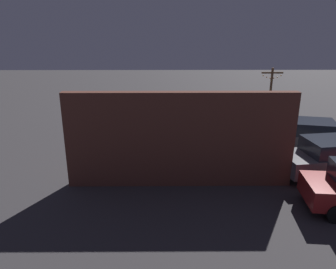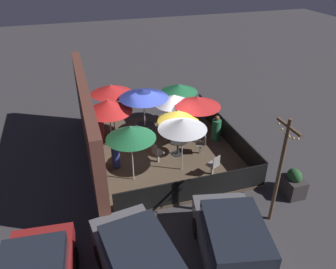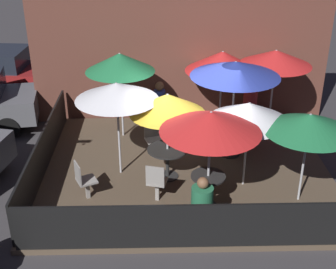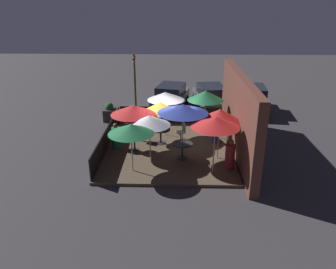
% 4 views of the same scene
% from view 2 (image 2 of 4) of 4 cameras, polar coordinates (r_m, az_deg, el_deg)
% --- Properties ---
extents(ground_plane, '(60.00, 60.00, 0.00)m').
position_cam_2_polar(ground_plane, '(14.65, -0.37, -3.11)').
color(ground_plane, '#383538').
extents(patio_deck, '(6.91, 5.93, 0.12)m').
position_cam_2_polar(patio_deck, '(14.62, -0.37, -2.91)').
color(patio_deck, brown).
rests_on(patio_deck, ground_plane).
extents(building_wall, '(8.51, 0.36, 3.65)m').
position_cam_2_polar(building_wall, '(13.27, -13.70, 1.31)').
color(building_wall, brown).
rests_on(building_wall, ground_plane).
extents(fence_front, '(6.71, 0.05, 0.95)m').
position_cam_2_polar(fence_front, '(15.32, 10.12, 0.59)').
color(fence_front, black).
rests_on(fence_front, patio_deck).
extents(fence_side_left, '(0.05, 5.73, 0.95)m').
position_cam_2_polar(fence_side_left, '(11.71, 4.58, -9.44)').
color(fence_side_left, black).
rests_on(fence_side_left, patio_deck).
extents(patio_umbrella_0, '(1.71, 1.71, 2.10)m').
position_cam_2_polar(patio_umbrella_0, '(13.39, 1.79, 3.27)').
color(patio_umbrella_0, '#B2B2B7').
rests_on(patio_umbrella_0, patio_deck).
extents(patio_umbrella_1, '(2.16, 2.16, 2.49)m').
position_cam_2_polar(patio_umbrella_1, '(14.37, -4.26, 7.08)').
color(patio_umbrella_1, '#B2B2B7').
rests_on(patio_umbrella_1, patio_deck).
extents(patio_umbrella_2, '(2.05, 2.05, 2.19)m').
position_cam_2_polar(patio_umbrella_2, '(14.42, 5.21, 5.70)').
color(patio_umbrella_2, '#B2B2B7').
rests_on(patio_umbrella_2, patio_deck).
extents(patio_umbrella_3, '(1.88, 1.88, 2.29)m').
position_cam_2_polar(patio_umbrella_3, '(12.29, 2.55, 1.79)').
color(patio_umbrella_3, '#B2B2B7').
rests_on(patio_umbrella_3, patio_deck).
extents(patio_umbrella_4, '(1.84, 1.84, 2.04)m').
position_cam_2_polar(patio_umbrella_4, '(16.15, 1.93, 8.08)').
color(patio_umbrella_4, '#B2B2B7').
rests_on(patio_umbrella_4, patio_deck).
extents(patio_umbrella_5, '(1.80, 1.80, 2.03)m').
position_cam_2_polar(patio_umbrella_5, '(15.00, 0.98, 6.16)').
color(patio_umbrella_5, '#B2B2B7').
rests_on(patio_umbrella_5, patio_deck).
extents(patio_umbrella_6, '(1.92, 1.92, 2.39)m').
position_cam_2_polar(patio_umbrella_6, '(15.37, -9.90, 7.80)').
color(patio_umbrella_6, '#B2B2B7').
rests_on(patio_umbrella_6, patio_deck).
extents(patio_umbrella_7, '(2.02, 2.02, 2.27)m').
position_cam_2_polar(patio_umbrella_7, '(14.18, -10.33, 4.96)').
color(patio_umbrella_7, '#B2B2B7').
rests_on(patio_umbrella_7, patio_deck).
extents(patio_umbrella_8, '(1.83, 1.83, 2.36)m').
position_cam_2_polar(patio_umbrella_8, '(11.77, -6.53, 0.37)').
color(patio_umbrella_8, '#B2B2B7').
rests_on(patio_umbrella_8, patio_deck).
extents(dining_table_0, '(0.94, 0.94, 0.74)m').
position_cam_2_polar(dining_table_0, '(14.01, 1.70, -1.36)').
color(dining_table_0, black).
rests_on(dining_table_0, patio_deck).
extents(dining_table_1, '(0.92, 0.92, 0.72)m').
position_cam_2_polar(dining_table_1, '(15.13, -4.02, 1.06)').
color(dining_table_1, black).
rests_on(dining_table_1, patio_deck).
extents(dining_table_2, '(0.73, 0.73, 0.74)m').
position_cam_2_polar(dining_table_2, '(15.05, 4.96, 0.85)').
color(dining_table_2, black).
rests_on(dining_table_2, patio_deck).
extents(patio_chair_0, '(0.53, 0.53, 0.90)m').
position_cam_2_polar(patio_chair_0, '(12.95, 7.98, -5.21)').
color(patio_chair_0, gray).
rests_on(patio_chair_0, patio_deck).
extents(patio_chair_1, '(0.49, 0.49, 0.93)m').
position_cam_2_polar(patio_chair_1, '(14.17, 5.94, -1.53)').
color(patio_chair_1, gray).
rests_on(patio_chair_1, patio_deck).
extents(patio_chair_2, '(0.50, 0.50, 0.93)m').
position_cam_2_polar(patio_chair_2, '(13.53, -1.99, -3.07)').
color(patio_chair_2, gray).
rests_on(patio_chair_2, patio_deck).
extents(patron_0, '(0.46, 0.46, 1.39)m').
position_cam_2_polar(patron_0, '(13.34, -9.13, -3.30)').
color(patron_0, navy).
rests_on(patron_0, patio_deck).
extents(patron_1, '(0.58, 0.58, 1.24)m').
position_cam_2_polar(patron_1, '(15.23, 8.38, 0.88)').
color(patron_1, '#236642').
rests_on(patron_1, patio_deck).
extents(patron_2, '(0.57, 0.57, 1.30)m').
position_cam_2_polar(patron_2, '(15.61, -11.80, 1.43)').
color(patron_2, maroon).
rests_on(patron_2, patio_deck).
extents(planter_box, '(0.93, 0.65, 1.08)m').
position_cam_2_polar(planter_box, '(12.95, 20.89, -7.94)').
color(planter_box, '#332D2D').
rests_on(planter_box, ground_plane).
extents(light_post, '(1.10, 0.12, 3.81)m').
position_cam_2_polar(light_post, '(10.65, 18.97, -5.44)').
color(light_post, brown).
rests_on(light_post, ground_plane).
extents(parked_car_0, '(4.31, 2.52, 1.62)m').
position_cam_2_polar(parked_car_0, '(9.70, 11.43, -18.61)').
color(parked_car_0, '#5B5B60').
rests_on(parked_car_0, ground_plane).
extents(parked_car_1, '(4.32, 2.26, 1.62)m').
position_cam_2_polar(parked_car_1, '(9.12, -4.68, -22.14)').
color(parked_car_1, '#5B5B60').
rests_on(parked_car_1, ground_plane).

